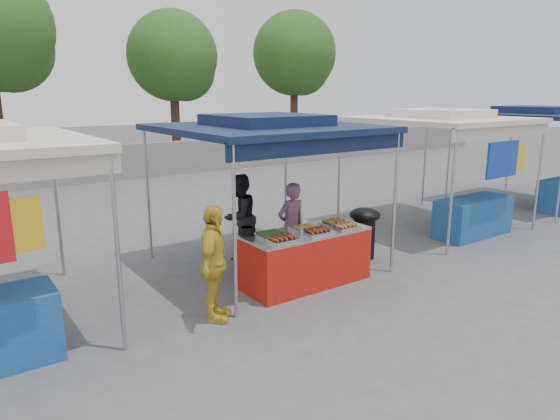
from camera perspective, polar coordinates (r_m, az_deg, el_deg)
ground_plane at (r=7.99m, az=2.53°, el=-8.17°), size 80.00×80.00×0.00m
back_wall at (r=17.61m, az=-20.15°, el=4.93°), size 40.00×0.25×1.20m
main_canopy at (r=8.23m, az=-1.51°, el=9.46°), size 3.20×3.20×2.57m
neighbor_stall_right at (r=11.21m, az=19.26°, el=5.80°), size 3.20×3.20×2.57m
neighbor_stall_far at (r=14.64m, az=28.47°, el=6.54°), size 3.20×3.20×2.57m
tree_2 at (r=21.15m, az=-11.85°, el=16.42°), size 3.59×3.54×6.09m
tree_3 at (r=24.20m, az=1.87°, el=17.04°), size 3.83×3.82×6.57m
vendor_table at (r=7.77m, az=3.02°, el=-5.46°), size 2.00×0.80×0.85m
food_tray_fl at (r=7.08m, az=0.31°, el=-3.41°), size 0.42×0.30×0.07m
food_tray_fm at (r=7.48m, az=4.30°, el=-2.53°), size 0.42×0.30×0.07m
food_tray_fr at (r=7.82m, az=7.47°, el=-1.91°), size 0.42×0.30×0.07m
food_tray_bl at (r=7.33m, az=-1.11°, el=-2.82°), size 0.42×0.30×0.07m
food_tray_bm at (r=7.70m, az=2.80°, el=-2.04°), size 0.42×0.30×0.07m
food_tray_br at (r=8.05m, az=6.18°, el=-1.43°), size 0.42×0.30×0.07m
cooking_pot at (r=7.43m, az=-3.77°, el=-2.42°), size 0.21×0.21×0.12m
skewer_cup at (r=7.43m, az=2.48°, el=-2.48°), size 0.08×0.08×0.10m
wok_burner at (r=9.05m, az=9.62°, el=-2.07°), size 0.55×0.55×0.93m
crate_left at (r=8.13m, az=-2.96°, el=-6.59°), size 0.53×0.37×0.32m
crate_right at (r=8.59m, az=1.33°, el=-5.40°), size 0.55×0.39×0.33m
crate_stacked at (r=8.49m, az=1.34°, el=-3.33°), size 0.53×0.37×0.32m
vendor_woman at (r=8.37m, az=1.30°, el=-1.83°), size 0.55×0.36×1.48m
helper_man at (r=8.89m, az=-4.64°, el=-0.78°), size 0.90×0.81×1.53m
customer_person at (r=6.50m, az=-7.55°, el=-6.12°), size 0.87×0.94×1.55m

